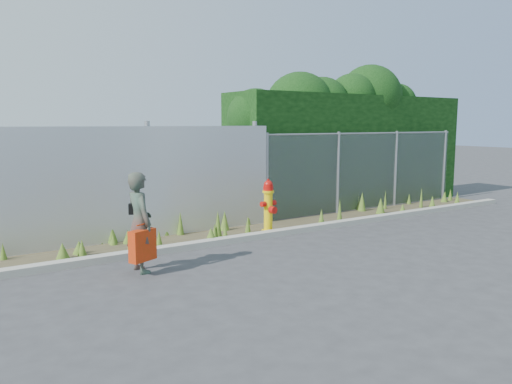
{
  "coord_description": "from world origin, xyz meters",
  "views": [
    {
      "loc": [
        -5.3,
        -6.19,
        2.26
      ],
      "look_at": [
        -0.3,
        1.4,
        1.0
      ],
      "focal_mm": 35.0,
      "sensor_mm": 36.0,
      "label": 1
    }
  ],
  "objects": [
    {
      "name": "red_tote_bag",
      "position": [
        -2.73,
        0.8,
        0.45
      ],
      "size": [
        0.43,
        0.16,
        0.56
      ],
      "rotation": [
        0.0,
        0.0,
        0.41
      ],
      "color": "#A32E09"
    },
    {
      "name": "black_shoulder_bag",
      "position": [
        -2.7,
        1.09,
        0.96
      ],
      "size": [
        0.22,
        0.09,
        0.16
      ],
      "rotation": [
        0.0,
        0.0,
        -0.43
      ],
      "color": "black"
    },
    {
      "name": "woman",
      "position": [
        -2.69,
        0.97,
        0.77
      ],
      "size": [
        0.4,
        0.58,
        1.54
      ],
      "primitive_type": "imported",
      "rotation": [
        0.0,
        0.0,
        1.62
      ],
      "color": "#106951",
      "rests_on": "ground"
    },
    {
      "name": "corrugated_fence",
      "position": [
        -3.25,
        3.01,
        1.1
      ],
      "size": [
        8.5,
        0.21,
        2.3
      ],
      "color": "silver",
      "rests_on": "ground"
    },
    {
      "name": "fire_hydrant",
      "position": [
        0.5,
        2.15,
        0.54
      ],
      "size": [
        0.38,
        0.34,
        1.12
      ],
      "rotation": [
        0.0,
        0.0,
        0.14
      ],
      "color": "yellow",
      "rests_on": "ground"
    },
    {
      "name": "weed_strip",
      "position": [
        0.06,
        2.47,
        0.12
      ],
      "size": [
        16.0,
        1.32,
        0.55
      ],
      "color": "#453C27",
      "rests_on": "ground"
    },
    {
      "name": "hedge",
      "position": [
        4.32,
        4.03,
        2.02
      ],
      "size": [
        7.52,
        1.97,
        3.89
      ],
      "color": "black",
      "rests_on": "ground"
    },
    {
      "name": "ground",
      "position": [
        0.0,
        0.0,
        0.0
      ],
      "size": [
        80.0,
        80.0,
        0.0
      ],
      "primitive_type": "plane",
      "color": "#373639",
      "rests_on": "ground"
    },
    {
      "name": "chainlink_fence",
      "position": [
        4.25,
        3.0,
        1.03
      ],
      "size": [
        6.5,
        0.07,
        2.05
      ],
      "color": "gray",
      "rests_on": "ground"
    },
    {
      "name": "curb",
      "position": [
        0.0,
        1.8,
        0.06
      ],
      "size": [
        16.0,
        0.22,
        0.12
      ],
      "primitive_type": "cube",
      "color": "#9F9B8F",
      "rests_on": "ground"
    }
  ]
}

